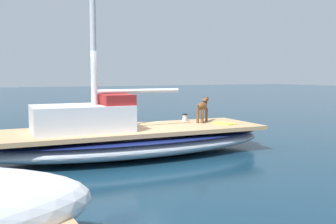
% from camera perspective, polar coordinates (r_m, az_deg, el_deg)
% --- Properties ---
extents(ground_plane, '(120.00, 120.00, 0.00)m').
position_cam_1_polar(ground_plane, '(9.30, -5.54, -6.47)').
color(ground_plane, '#143347').
extents(sailboat_main, '(2.84, 7.34, 0.66)m').
position_cam_1_polar(sailboat_main, '(9.24, -5.56, -4.44)').
color(sailboat_main, '#B2B7C1').
rests_on(sailboat_main, ground).
extents(cabin_house, '(1.50, 2.28, 0.84)m').
position_cam_1_polar(cabin_house, '(8.86, -12.46, -0.59)').
color(cabin_house, silver).
rests_on(cabin_house, sailboat_main).
extents(dog_brown, '(0.67, 0.77, 0.70)m').
position_cam_1_polar(dog_brown, '(10.28, 5.30, 0.77)').
color(dog_brown, brown).
rests_on(dog_brown, sailboat_main).
extents(deck_winch, '(0.16, 0.16, 0.21)m').
position_cam_1_polar(deck_winch, '(10.54, 2.58, -0.87)').
color(deck_winch, '#B7B7BC').
rests_on(deck_winch, sailboat_main).
extents(deck_towel, '(0.62, 0.47, 0.03)m').
position_cam_1_polar(deck_towel, '(10.01, 8.57, -1.74)').
color(deck_towel, '#D8D14C').
rests_on(deck_towel, sailboat_main).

